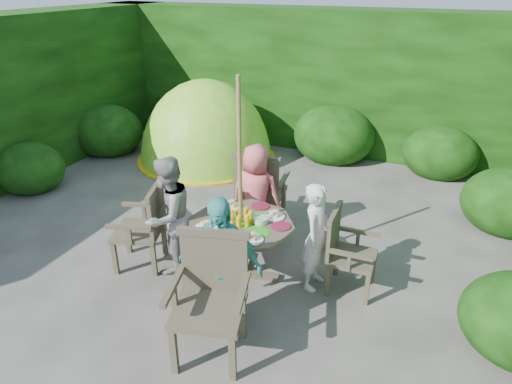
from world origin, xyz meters
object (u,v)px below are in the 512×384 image
at_px(child_right, 317,237).
at_px(garden_chair_back, 260,190).
at_px(garden_chair_left, 145,225).
at_px(dome_tent, 206,158).
at_px(child_back, 256,194).
at_px(garden_chair_right, 346,250).
at_px(garden_chair_front, 211,295).
at_px(child_front, 220,265).
at_px(parasol_pole, 240,185).
at_px(child_left, 169,216).
at_px(patio_table, 241,231).

bearing_deg(child_right, garden_chair_back, 53.21).
distance_m(garden_chair_left, dome_tent, 3.39).
distance_m(garden_chair_back, child_right, 1.36).
bearing_deg(garden_chair_back, dome_tent, -53.04).
bearing_deg(child_back, dome_tent, -53.91).
xyz_separation_m(garden_chair_right, garden_chair_back, (-1.32, 0.81, 0.09)).
distance_m(garden_chair_front, child_front, 0.31).
bearing_deg(garden_chair_back, garden_chair_right, 140.55).
relative_size(child_front, dome_tent, 0.48).
height_order(garden_chair_left, garden_chair_front, garden_chair_front).
xyz_separation_m(parasol_pole, child_right, (0.78, 0.17, -0.51)).
distance_m(garden_chair_front, child_back, 1.89).
relative_size(parasol_pole, garden_chair_back, 2.14).
bearing_deg(child_right, child_front, 151.66).
bearing_deg(garden_chair_left, child_left, 80.97).
bearing_deg(patio_table, child_back, 102.52).
xyz_separation_m(garden_chair_back, child_back, (0.07, -0.28, 0.07)).
relative_size(parasol_pole, child_right, 1.86).
distance_m(garden_chair_right, dome_tent, 4.22).
xyz_separation_m(garden_chair_right, garden_chair_front, (-0.85, -1.31, 0.11)).
relative_size(garden_chair_back, child_left, 0.77).
distance_m(garden_chair_right, garden_chair_back, 1.55).
relative_size(child_right, dome_tent, 0.42).
xyz_separation_m(patio_table, dome_tent, (-2.12, 2.96, -0.56)).
bearing_deg(child_left, patio_table, 106.78).
xyz_separation_m(child_back, dome_tent, (-1.95, 2.18, -0.62)).
height_order(child_right, child_front, child_front).
height_order(patio_table, dome_tent, dome_tent).
height_order(garden_chair_front, dome_tent, dome_tent).
distance_m(child_right, child_front, 1.13).
bearing_deg(child_left, garden_chair_front, 52.91).
distance_m(garden_chair_back, garden_chair_front, 2.18).
bearing_deg(garden_chair_left, garden_chair_back, 127.67).
bearing_deg(parasol_pole, garden_chair_left, -168.29).
bearing_deg(garden_chair_back, child_right, 131.13).
bearing_deg(garden_chair_front, patio_table, 86.28).
bearing_deg(garden_chair_right, garden_chair_front, 145.08).
bearing_deg(dome_tent, garden_chair_right, -31.84).
relative_size(garden_chair_right, dome_tent, 0.30).
bearing_deg(dome_tent, garden_chair_front, -51.27).
distance_m(parasol_pole, garden_chair_left, 1.25).
bearing_deg(child_front, child_back, 95.17).
height_order(patio_table, parasol_pole, parasol_pole).
height_order(garden_chair_left, child_right, child_right).
xyz_separation_m(patio_table, child_right, (0.78, 0.17, 0.03)).
height_order(garden_chair_right, garden_chair_front, garden_chair_front).
bearing_deg(child_back, patio_table, 96.91).
bearing_deg(dome_tent, child_front, -50.06).
height_order(parasol_pole, dome_tent, parasol_pole).
bearing_deg(child_back, garden_chair_right, 151.19).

